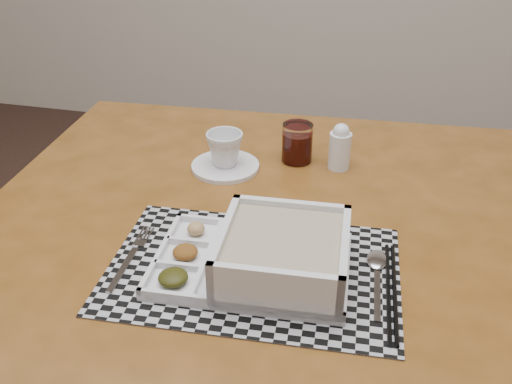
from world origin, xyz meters
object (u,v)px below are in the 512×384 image
serving_tray (274,258)px  juice_glass (297,145)px  dining_table (259,268)px  creamer_bottle (340,147)px  cup (225,149)px

serving_tray → juice_glass: size_ratio=3.74×
dining_table → serving_tray: serving_tray is taller
serving_tray → juice_glass: (-0.04, 0.41, 0.00)m
dining_table → creamer_bottle: bearing=68.2°
serving_tray → creamer_bottle: 0.41m
juice_glass → creamer_bottle: 0.10m
creamer_bottle → cup: bearing=-165.3°
cup → creamer_bottle: size_ratio=0.77×
dining_table → creamer_bottle: 0.33m
serving_tray → juice_glass: 0.42m
dining_table → cup: bearing=120.5°
cup → creamer_bottle: bearing=21.5°
dining_table → juice_glass: size_ratio=13.24×
cup → dining_table: bearing=-52.7°
serving_tray → creamer_bottle: bearing=81.6°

